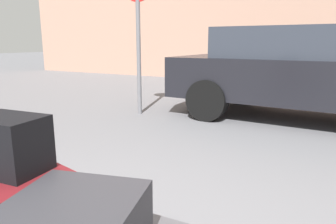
# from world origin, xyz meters

# --- Properties ---
(suitcase_maroon_rear_left) EXTENTS (0.67, 0.53, 0.26)m
(suitcase_maroon_rear_left) POSITION_xyz_m (-0.26, 0.06, 0.47)
(suitcase_maroon_rear_left) COLOR maroon
(suitcase_maroon_rear_left) RESTS_ON luggage_cart
(duffel_bag_black_topmost_pile) EXTENTS (0.36, 0.27, 0.27)m
(duffel_bag_black_topmost_pile) POSITION_xyz_m (-0.26, 0.06, 0.73)
(duffel_bag_black_topmost_pile) COLOR black
(duffel_bag_black_topmost_pile) RESTS_ON suitcase_maroon_rear_left
(parked_car) EXTENTS (4.38, 2.08, 1.42)m
(parked_car) POSITION_xyz_m (0.78, 4.48, 0.76)
(parked_car) COLOR black
(parked_car) RESTS_ON ground_plane
(no_parking_sign) EXTENTS (0.50, 0.07, 2.32)m
(no_parking_sign) POSITION_xyz_m (-1.81, 3.62, 1.44)
(no_parking_sign) COLOR slate
(no_parking_sign) RESTS_ON ground_plane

